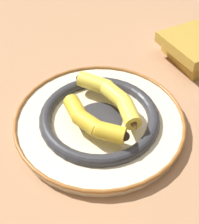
% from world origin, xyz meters
% --- Properties ---
extents(ground_plane, '(2.80, 2.80, 0.00)m').
position_xyz_m(ground_plane, '(0.00, 0.00, 0.00)').
color(ground_plane, '#A87A56').
extents(decorative_bowl, '(0.38, 0.38, 0.04)m').
position_xyz_m(decorative_bowl, '(-0.01, 0.03, 0.02)').
color(decorative_bowl, beige).
rests_on(decorative_bowl, ground_plane).
extents(banana_a, '(0.17, 0.10, 0.04)m').
position_xyz_m(banana_a, '(-0.00, 0.07, 0.05)').
color(banana_a, gold).
rests_on(banana_a, decorative_bowl).
extents(banana_b, '(0.19, 0.14, 0.04)m').
position_xyz_m(banana_b, '(-0.02, -0.01, 0.05)').
color(banana_b, yellow).
rests_on(banana_b, decorative_bowl).
extents(book_stack, '(0.22, 0.22, 0.07)m').
position_xyz_m(book_stack, '(-0.17, -0.29, 0.04)').
color(book_stack, '#B28933').
rests_on(book_stack, ground_plane).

